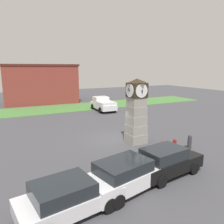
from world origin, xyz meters
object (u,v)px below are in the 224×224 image
Objects in this scene: bollard_mid_row at (174,145)px; car_near_tower at (127,174)px; bollard_near_tower at (190,142)px; car_navy_sedan at (68,197)px; pickup_truck at (103,104)px; clock_tower at (136,112)px; bollard_far_row at (163,148)px; bollard_end_row at (149,154)px; car_by_building at (166,161)px.

car_near_tower reaches higher than bollard_mid_row.
bollard_near_tower is 0.24× the size of car_navy_sedan.
bollard_near_tower is at bearing -91.66° from pickup_truck.
clock_tower is 4.45m from bollard_near_tower.
clock_tower is 4.80× the size of bollard_near_tower.
bollard_far_row is 7.73m from car_navy_sedan.
clock_tower reaches higher than car_navy_sedan.
clock_tower is 13.51m from pickup_truck.
car_navy_sedan is (-9.89, -3.07, 0.21)m from bollard_near_tower.
clock_tower is 3.70m from bollard_far_row.
bollard_end_row is at bearing -170.19° from bollard_mid_row.
car_navy_sedan is 21.70m from pickup_truck.
car_by_building reaches higher than bollard_near_tower.
car_navy_sedan reaches higher than bollard_far_row.
pickup_truck is at bearing 68.51° from car_near_tower.
car_navy_sedan is at bearing -156.18° from bollard_end_row.
clock_tower is 4.53× the size of bollard_far_row.
bollard_far_row is 4.77m from car_near_tower.
car_navy_sedan is 1.03× the size of car_by_building.
bollard_near_tower is at bearing 0.70° from bollard_mid_row.
bollard_mid_row is 0.23× the size of car_by_building.
bollard_mid_row is 0.22× the size of car_navy_sedan.
bollard_far_row is at bearing -101.02° from pickup_truck.
bollard_far_row is 0.23× the size of car_near_tower.
bollard_far_row is at bearing -89.61° from clock_tower.
car_near_tower is at bearing -126.78° from clock_tower.
clock_tower is 1.14× the size of car_navy_sedan.
car_near_tower is (-4.13, -5.53, -1.66)m from clock_tower.
car_near_tower is 0.98× the size of pickup_truck.
bollard_far_row is 1.27m from bollard_end_row.
car_near_tower is (-2.91, -2.13, 0.28)m from bollard_end_row.
clock_tower reaches higher than car_near_tower.
car_navy_sedan is 0.92× the size of car_near_tower.
clock_tower reaches higher than bollard_far_row.
bollard_end_row is 0.23× the size of car_by_building.
bollard_near_tower is 1.07× the size of bollard_mid_row.
bollard_near_tower is 10.36m from car_navy_sedan.
car_navy_sedan is at bearing -162.74° from bollard_near_tower.
car_navy_sedan reaches higher than bollard_mid_row.
bollard_near_tower reaches higher than bollard_mid_row.
bollard_end_row is 0.21× the size of car_near_tower.
car_navy_sedan is 0.90× the size of pickup_truck.
car_navy_sedan is at bearing -158.48° from bollard_far_row.
bollard_near_tower is at bearing -47.37° from clock_tower.
bollard_end_row is at bearing 82.45° from car_by_building.
bollard_end_row is 3.61m from car_near_tower.
car_navy_sedan is at bearing -139.96° from clock_tower.
bollard_far_row is (0.02, -3.19, -1.89)m from clock_tower.
car_navy_sedan is (-8.43, -3.05, 0.25)m from bollard_mid_row.
car_navy_sedan reaches higher than bollard_near_tower.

